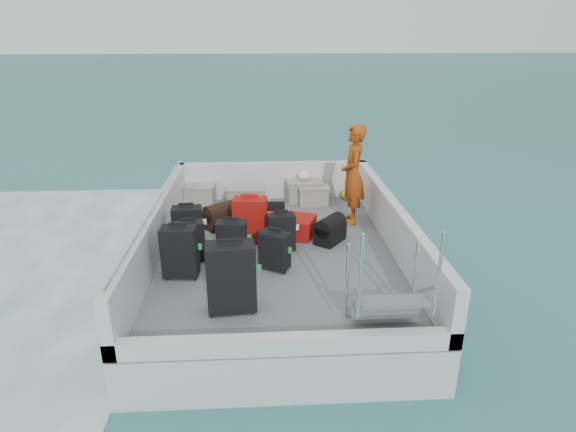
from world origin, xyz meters
name	(u,v)px	position (x,y,z in m)	size (l,w,h in m)	color
ground	(277,287)	(0.00, 0.00, 0.00)	(160.00, 160.00, 0.00)	#185655
ferry_hull	(277,269)	(0.00, 0.00, 0.30)	(3.60, 5.00, 0.60)	silver
deck	(277,251)	(0.00, 0.00, 0.61)	(3.30, 4.70, 0.02)	slate
deck_fittings	(302,235)	(0.35, -0.32, 0.99)	(3.60, 5.00, 0.90)	silver
suitcase_0	(180,253)	(-1.28, -0.75, 0.97)	(0.45, 0.26, 0.70)	black
suitcase_1	(190,242)	(-1.22, -0.28, 0.91)	(0.39, 0.22, 0.59)	black
suitcase_2	(188,227)	(-1.32, 0.22, 0.93)	(0.43, 0.26, 0.62)	black
suitcase_3	(231,278)	(-0.57, -1.60, 1.04)	(0.55, 0.32, 0.83)	black
suitcase_4	(232,242)	(-0.63, -0.34, 0.92)	(0.41, 0.24, 0.60)	black
suitcase_5	(250,220)	(-0.39, 0.37, 0.97)	(0.50, 0.30, 0.69)	#A9170D
suitcase_6	(275,251)	(-0.05, -0.60, 0.89)	(0.39, 0.23, 0.54)	black
suitcase_7	(281,233)	(0.06, 0.00, 0.90)	(0.40, 0.23, 0.56)	black
suitcase_8	(289,226)	(0.21, 0.58, 0.77)	(0.52, 0.78, 0.31)	#A9170D
duffel_0	(222,218)	(-0.87, 0.98, 0.78)	(0.59, 0.30, 0.32)	black
duffel_1	(270,217)	(-0.08, 0.98, 0.78)	(0.49, 0.30, 0.32)	black
duffel_2	(330,232)	(0.83, 0.26, 0.78)	(0.51, 0.30, 0.32)	black
crate_0	(200,194)	(-1.37, 2.20, 0.78)	(0.53, 0.37, 0.32)	#A49F8F
crate_1	(246,198)	(-0.49, 1.83, 0.81)	(0.65, 0.45, 0.39)	#A49F8F
crate_2	(304,191)	(0.60, 2.20, 0.81)	(0.64, 0.44, 0.38)	#A49F8F
crate_3	(313,196)	(0.76, 2.02, 0.78)	(0.53, 0.37, 0.32)	#A49F8F
yellow_bag	(348,194)	(1.45, 2.20, 0.73)	(0.28, 0.26, 0.22)	gold
white_bag	(304,177)	(0.60, 2.20, 1.09)	(0.24, 0.24, 0.18)	white
passenger	(353,175)	(1.30, 1.07, 1.45)	(0.61, 0.39, 1.65)	#E85B15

